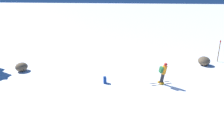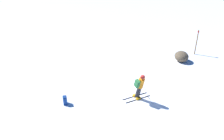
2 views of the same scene
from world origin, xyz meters
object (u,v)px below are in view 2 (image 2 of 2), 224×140
Objects in this scene: skier at (140,86)px; trail_marker at (197,41)px; exposed_boulder_0 at (181,56)px; spare_backpack at (65,100)px.

trail_marker is (7.06, -5.58, 0.19)m from skier.
exposed_boulder_0 is (5.59, -3.99, -0.58)m from skier.
exposed_boulder_0 is 0.58× the size of trail_marker.
skier is at bearing 144.51° from exposed_boulder_0.
trail_marker is (1.47, -1.59, 0.77)m from exposed_boulder_0.
exposed_boulder_0 is at bearing 109.25° from spare_backpack.
spare_backpack is at bearing 126.06° from exposed_boulder_0.
exposed_boulder_0 is at bearing -63.56° from skier.
spare_backpack is at bearing 67.28° from skier.
trail_marker reaches higher than spare_backpack.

